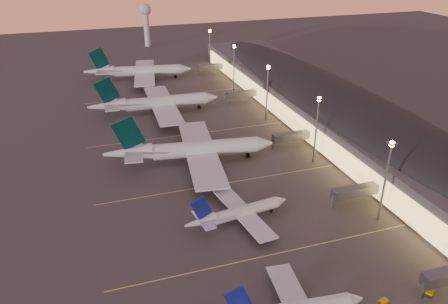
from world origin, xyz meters
TOP-DOWN VIEW (x-y plane):
  - ground at (0.00, 0.00)m, footprint 700.00×700.00m
  - airliner_narrow_north at (-4.59, 12.22)m, footprint 33.60×30.25m
  - airliner_wide_near at (-7.98, 54.18)m, footprint 63.61×58.45m
  - airliner_wide_mid at (-11.19, 110.30)m, footprint 62.40×56.77m
  - airliner_wide_far at (-10.39, 169.91)m, footprint 63.00×58.07m
  - terminal_building at (61.84, 72.47)m, footprint 56.35×255.00m
  - light_masts at (36.00, 65.00)m, footprint 2.20×217.20m
  - radar_tower at (10.00, 260.00)m, footprint 9.00×9.00m
  - lane_markings at (0.00, 40.00)m, footprint 90.00×180.36m
  - baggage_tug_a at (15.66, -29.28)m, footprint 3.80×2.23m
  - baggage_tug_b at (28.02, -30.44)m, footprint 3.85×3.29m

SIDE VIEW (x-z plane):
  - ground at x=0.00m, z-range 0.00..0.00m
  - lane_markings at x=0.00m, z-range 0.01..0.01m
  - baggage_tug_a at x=15.66m, z-range -0.05..1.02m
  - baggage_tug_b at x=28.02m, z-range -0.05..1.06m
  - airliner_narrow_north at x=-4.59m, z-range -2.90..9.10m
  - airliner_wide_mid at x=-11.19m, z-range -4.85..15.14m
  - airliner_wide_far at x=-10.39m, z-range -4.90..15.30m
  - airliner_wide_near at x=-7.98m, z-range -4.94..15.42m
  - terminal_building at x=61.84m, z-range 0.05..17.51m
  - light_masts at x=36.00m, z-range 4.60..30.50m
  - radar_tower at x=10.00m, z-range 5.62..38.12m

